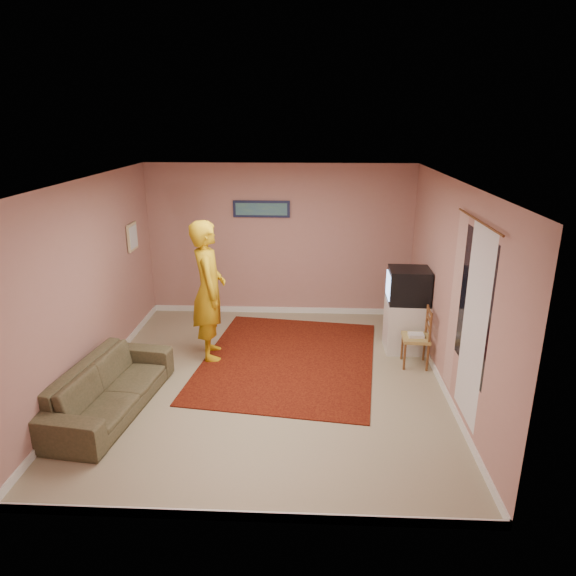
{
  "coord_description": "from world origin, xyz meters",
  "views": [
    {
      "loc": [
        0.54,
        -6.02,
        3.29
      ],
      "look_at": [
        0.23,
        0.6,
        1.09
      ],
      "focal_mm": 32.0,
      "sensor_mm": 36.0,
      "label": 1
    }
  ],
  "objects_px": {
    "crt_tv": "(408,286)",
    "chair_b": "(416,331)",
    "sofa": "(109,387)",
    "person": "(209,291)",
    "chair_a": "(399,300)",
    "tv_cabinet": "(406,326)"
  },
  "relations": [
    {
      "from": "chair_b",
      "to": "sofa",
      "type": "bearing_deg",
      "value": -67.04
    },
    {
      "from": "tv_cabinet",
      "to": "sofa",
      "type": "xyz_separation_m",
      "value": [
        -3.75,
        -1.85,
        -0.09
      ]
    },
    {
      "from": "sofa",
      "to": "person",
      "type": "xyz_separation_m",
      "value": [
        0.92,
        1.5,
        0.71
      ]
    },
    {
      "from": "chair_a",
      "to": "person",
      "type": "distance_m",
      "value": 3.08
    },
    {
      "from": "chair_a",
      "to": "person",
      "type": "relative_size",
      "value": 0.23
    },
    {
      "from": "sofa",
      "to": "person",
      "type": "bearing_deg",
      "value": -23.94
    },
    {
      "from": "chair_a",
      "to": "person",
      "type": "xyz_separation_m",
      "value": [
        -2.85,
        -1.09,
        0.48
      ]
    },
    {
      "from": "person",
      "to": "chair_b",
      "type": "bearing_deg",
      "value": -106.62
    },
    {
      "from": "tv_cabinet",
      "to": "chair_b",
      "type": "bearing_deg",
      "value": -84.43
    },
    {
      "from": "tv_cabinet",
      "to": "chair_b",
      "type": "distance_m",
      "value": 0.53
    },
    {
      "from": "chair_b",
      "to": "tv_cabinet",
      "type": "bearing_deg",
      "value": -170.87
    },
    {
      "from": "chair_b",
      "to": "sofa",
      "type": "xyz_separation_m",
      "value": [
        -3.8,
        -1.34,
        -0.22
      ]
    },
    {
      "from": "crt_tv",
      "to": "chair_a",
      "type": "relative_size",
      "value": 1.3
    },
    {
      "from": "crt_tv",
      "to": "person",
      "type": "bearing_deg",
      "value": -170.9
    },
    {
      "from": "crt_tv",
      "to": "chair_b",
      "type": "bearing_deg",
      "value": -81.76
    },
    {
      "from": "tv_cabinet",
      "to": "chair_b",
      "type": "height_order",
      "value": "chair_b"
    },
    {
      "from": "chair_a",
      "to": "sofa",
      "type": "bearing_deg",
      "value": -133.54
    },
    {
      "from": "chair_a",
      "to": "person",
      "type": "bearing_deg",
      "value": -147.16
    },
    {
      "from": "chair_b",
      "to": "person",
      "type": "xyz_separation_m",
      "value": [
        -2.88,
        0.16,
        0.48
      ]
    },
    {
      "from": "person",
      "to": "tv_cabinet",
      "type": "bearing_deg",
      "value": -96.35
    },
    {
      "from": "chair_b",
      "to": "person",
      "type": "bearing_deg",
      "value": -89.66
    },
    {
      "from": "chair_b",
      "to": "crt_tv",
      "type": "bearing_deg",
      "value": -170.22
    }
  ]
}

